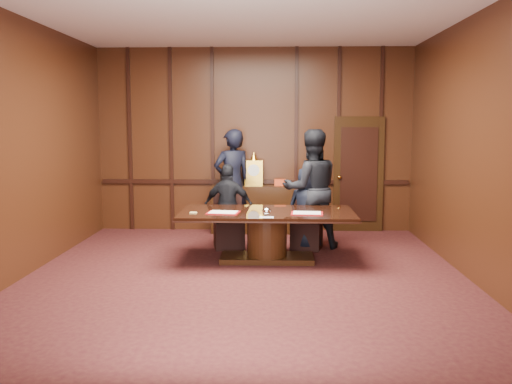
{
  "coord_description": "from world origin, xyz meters",
  "views": [
    {
      "loc": [
        0.39,
        -6.93,
        2.08
      ],
      "look_at": [
        0.12,
        1.11,
        1.05
      ],
      "focal_mm": 38.0,
      "sensor_mm": 36.0,
      "label": 1
    }
  ],
  "objects_px": {
    "sideboard": "(254,207)",
    "witness_left": "(232,182)",
    "witness_right": "(311,189)",
    "signatory_right": "(307,208)",
    "conference_table": "(267,228)",
    "signatory_left": "(228,206)"
  },
  "relations": [
    {
      "from": "sideboard",
      "to": "witness_left",
      "type": "distance_m",
      "value": 0.66
    },
    {
      "from": "signatory_left",
      "to": "signatory_right",
      "type": "height_order",
      "value": "signatory_left"
    },
    {
      "from": "signatory_right",
      "to": "witness_left",
      "type": "distance_m",
      "value": 1.79
    },
    {
      "from": "conference_table",
      "to": "signatory_left",
      "type": "distance_m",
      "value": 1.05
    },
    {
      "from": "conference_table",
      "to": "signatory_left",
      "type": "xyz_separation_m",
      "value": [
        -0.65,
        0.8,
        0.19
      ]
    },
    {
      "from": "witness_left",
      "to": "signatory_right",
      "type": "bearing_deg",
      "value": 115.11
    },
    {
      "from": "conference_table",
      "to": "witness_right",
      "type": "relative_size",
      "value": 1.33
    },
    {
      "from": "signatory_right",
      "to": "witness_right",
      "type": "bearing_deg",
      "value": -103.66
    },
    {
      "from": "signatory_right",
      "to": "witness_left",
      "type": "relative_size",
      "value": 0.7
    },
    {
      "from": "witness_left",
      "to": "conference_table",
      "type": "bearing_deg",
      "value": 85.41
    },
    {
      "from": "sideboard",
      "to": "signatory_right",
      "type": "relative_size",
      "value": 1.17
    },
    {
      "from": "conference_table",
      "to": "witness_left",
      "type": "relative_size",
      "value": 1.33
    },
    {
      "from": "signatory_left",
      "to": "conference_table",
      "type": "bearing_deg",
      "value": 134.95
    },
    {
      "from": "sideboard",
      "to": "signatory_right",
      "type": "distance_m",
      "value": 1.66
    },
    {
      "from": "conference_table",
      "to": "signatory_right",
      "type": "relative_size",
      "value": 1.91
    },
    {
      "from": "witness_left",
      "to": "witness_right",
      "type": "distance_m",
      "value": 1.75
    },
    {
      "from": "sideboard",
      "to": "signatory_right",
      "type": "height_order",
      "value": "sideboard"
    },
    {
      "from": "conference_table",
      "to": "signatory_right",
      "type": "height_order",
      "value": "signatory_right"
    },
    {
      "from": "signatory_left",
      "to": "witness_right",
      "type": "height_order",
      "value": "witness_right"
    },
    {
      "from": "witness_right",
      "to": "conference_table",
      "type": "bearing_deg",
      "value": 42.53
    },
    {
      "from": "witness_right",
      "to": "signatory_right",
      "type": "bearing_deg",
      "value": 49.7
    },
    {
      "from": "witness_left",
      "to": "witness_right",
      "type": "height_order",
      "value": "witness_right"
    }
  ]
}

